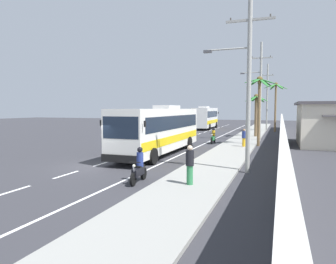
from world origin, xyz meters
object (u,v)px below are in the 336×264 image
object	(u,v)px
utility_pole_nearest	(247,80)
pedestrian_midwalk	(244,137)
utility_pole_mid	(260,90)
palm_third	(276,96)
palm_second	(259,94)
utility_pole_far	(267,96)
coach_bus_foreground	(160,129)
motorcycle_trailing	(213,137)
coach_bus_far_lane	(205,117)
motorcycle_beside_bus	(139,168)
pedestrian_near_kerb	(190,164)
palm_nearest	(256,107)

from	to	relation	value
utility_pole_nearest	pedestrian_midwalk	bearing A→B (deg)	96.88
utility_pole_mid	palm_third	world-z (taller)	utility_pole_mid
palm_second	palm_third	size ratio (longest dim) A/B	0.87
palm_third	utility_pole_far	bearing A→B (deg)	124.41
utility_pole_nearest	palm_second	xyz separation A→B (m)	(-0.19, 12.64, -0.20)
coach_bus_foreground	utility_pole_nearest	size ratio (longest dim) A/B	1.35
pedestrian_midwalk	utility_pole_mid	bearing A→B (deg)	175.60
motorcycle_trailing	utility_pole_mid	size ratio (longest dim) A/B	0.19
coach_bus_far_lane	utility_pole_nearest	bearing A→B (deg)	-73.25
motorcycle_beside_bus	pedestrian_near_kerb	bearing A→B (deg)	-2.51
palm_second	pedestrian_near_kerb	bearing A→B (deg)	-96.03
utility_pole_mid	palm_second	world-z (taller)	utility_pole_mid
coach_bus_foreground	motorcycle_beside_bus	distance (m)	9.21
palm_third	coach_bus_far_lane	bearing A→B (deg)	166.42
coach_bus_foreground	palm_nearest	size ratio (longest dim) A/B	2.41
utility_pole_nearest	utility_pole_far	xyz separation A→B (m)	(-0.49, 33.88, 0.48)
coach_bus_foreground	motorcycle_beside_bus	size ratio (longest dim) A/B	6.38
utility_pole_mid	palm_third	xyz separation A→B (m)	(1.34, 14.90, -0.16)
coach_bus_foreground	coach_bus_far_lane	bearing A→B (deg)	96.73
motorcycle_trailing	utility_pole_mid	bearing A→B (deg)	40.86
utility_pole_far	palm_second	world-z (taller)	utility_pole_far
coach_bus_foreground	motorcycle_trailing	xyz separation A→B (m)	(2.32, 8.51, -1.30)
coach_bus_foreground	utility_pole_mid	world-z (taller)	utility_pole_mid
coach_bus_foreground	utility_pole_far	xyz separation A→B (m)	(6.41, 29.04, 3.52)
pedestrian_near_kerb	palm_nearest	size ratio (longest dim) A/B	0.33
motorcycle_trailing	pedestrian_near_kerb	world-z (taller)	pedestrian_near_kerb
motorcycle_beside_bus	palm_second	xyz separation A→B (m)	(4.27, 16.60, 4.10)
pedestrian_midwalk	palm_nearest	world-z (taller)	palm_nearest
pedestrian_midwalk	motorcycle_beside_bus	bearing A→B (deg)	-9.25
palm_nearest	palm_third	world-z (taller)	palm_third
motorcycle_beside_bus	utility_pole_far	bearing A→B (deg)	84.00
pedestrian_near_kerb	utility_pole_far	distance (m)	38.23
pedestrian_midwalk	palm_second	xyz separation A→B (m)	(1.08, 2.08, 3.84)
motorcycle_beside_bus	utility_pole_nearest	bearing A→B (deg)	41.57
utility_pole_far	pedestrian_midwalk	bearing A→B (deg)	-91.93
motorcycle_trailing	coach_bus_far_lane	bearing A→B (deg)	105.35
palm_third	motorcycle_beside_bus	bearing A→B (deg)	-98.53
motorcycle_beside_bus	utility_pole_nearest	xyz separation A→B (m)	(4.46, 3.96, 4.30)
coach_bus_far_lane	motorcycle_trailing	world-z (taller)	coach_bus_far_lane
coach_bus_foreground	pedestrian_near_kerb	xyz separation A→B (m)	(4.94, -8.90, -0.89)
palm_nearest	palm_third	size ratio (longest dim) A/B	0.71
utility_pole_far	palm_third	xyz separation A→B (m)	(1.39, -2.03, -0.16)
motorcycle_trailing	palm_third	distance (m)	19.84
utility_pole_far	utility_pole_mid	bearing A→B (deg)	-89.81
utility_pole_nearest	palm_nearest	distance (m)	21.37
motorcycle_beside_bus	utility_pole_mid	distance (m)	21.81
utility_pole_mid	palm_nearest	bearing A→B (deg)	98.82
motorcycle_beside_bus	palm_second	world-z (taller)	palm_second
motorcycle_beside_bus	palm_third	world-z (taller)	palm_third
motorcycle_beside_bus	pedestrian_midwalk	distance (m)	14.87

